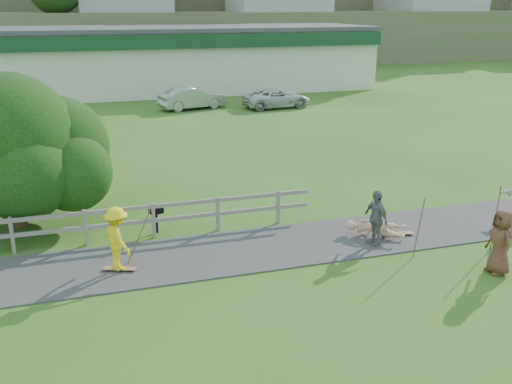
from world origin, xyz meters
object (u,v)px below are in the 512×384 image
car_white (277,98)px  tree (13,172)px  bbq (157,220)px  skater_rider (118,242)px  spectator_b (376,218)px  spectator_c (500,242)px  skater_fallen (375,228)px  car_silver (192,98)px

car_white → tree: 24.01m
tree → bbq: 4.75m
skater_rider → spectator_b: (7.34, -0.41, -0.01)m
tree → bbq: (4.15, -1.86, -1.37)m
spectator_b → spectator_c: 3.42m
bbq → spectator_c: bearing=-52.1°
skater_fallen → bbq: (-6.27, 2.41, 0.10)m
skater_fallen → car_white: 23.30m
car_silver → bbq: car_silver is taller
skater_fallen → spectator_b: size_ratio=1.04×
car_white → bbq: bearing=146.1°
bbq → car_silver: bearing=57.6°
skater_rider → spectator_c: size_ratio=0.97×
skater_rider → spectator_b: skater_rider is taller
skater_rider → bbq: bearing=-50.1°
spectator_b → tree: tree is taller
skater_fallen → car_white: bearing=25.2°
skater_fallen → tree: bearing=104.8°
spectator_c → car_white: (2.85, 25.88, -0.23)m
skater_rider → car_silver: (6.74, 24.07, -0.11)m
car_white → bbq: car_white is taller
spectator_b → car_silver: spectator_b is taller
skater_rider → bbq: (1.34, 2.48, -0.43)m
spectator_b → spectator_c: (2.21, -2.61, 0.03)m
spectator_c → tree: bearing=-115.4°
car_silver → tree: size_ratio=0.67×
car_white → tree: tree is taller
car_silver → bbq: size_ratio=5.33×
spectator_c → car_silver: size_ratio=0.39×
skater_fallen → spectator_b: bearing=-172.3°
car_silver → car_white: (5.66, -1.20, -0.09)m
skater_fallen → skater_rider: bearing=127.6°
car_silver → spectator_b: bearing=167.8°
spectator_c → car_silver: (-2.81, 27.08, -0.13)m
skater_fallen → car_silver: (-0.86, 24.00, 0.43)m
car_silver → spectator_c: bearing=172.3°
spectator_b → car_silver: 24.48m
tree → skater_fallen: bearing=-22.2°
tree → bbq: size_ratio=7.94×
skater_rider → skater_fallen: skater_rider is taller
skater_rider → car_white: 26.01m
skater_rider → skater_fallen: size_ratio=0.97×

